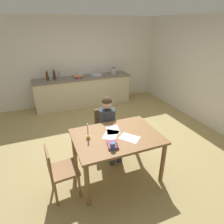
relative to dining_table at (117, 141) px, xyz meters
name	(u,v)px	position (x,y,z in m)	size (l,w,h in m)	color
ground_plane	(109,141)	(0.27, 1.03, -0.70)	(5.20, 5.20, 0.04)	tan
wall_back	(79,62)	(0.27, 3.63, 0.62)	(5.20, 0.12, 2.60)	silver
wall_right	(209,72)	(2.87, 1.03, 0.62)	(0.12, 5.20, 2.60)	silver
kitchen_counter	(84,91)	(0.27, 3.27, -0.22)	(2.95, 0.64, 0.90)	beige
dining_table	(117,141)	(0.00, 0.00, 0.00)	(1.36, 0.97, 0.78)	olive
chair_at_table	(106,129)	(0.07, 0.72, -0.18)	(0.43, 0.43, 0.88)	olive
person_seated	(109,124)	(0.08, 0.58, 0.00)	(0.34, 0.60, 1.19)	#333842
chair_side_empty	(59,170)	(-0.94, -0.10, -0.20)	(0.43, 0.43, 0.86)	olive
coffee_mug	(113,146)	(-0.19, -0.31, 0.16)	(0.11, 0.07, 0.11)	#33598C
candlestick	(88,135)	(-0.44, 0.08, 0.18)	(0.06, 0.06, 0.26)	gold
book_magazine	(113,145)	(-0.16, -0.23, 0.12)	(0.15, 0.21, 0.03)	#944258
paper_letter	(111,135)	(-0.08, 0.06, 0.11)	(0.21, 0.30, 0.00)	white
paper_bill	(113,130)	(0.01, 0.19, 0.11)	(0.21, 0.30, 0.00)	white
paper_envelope	(129,138)	(0.15, -0.14, 0.11)	(0.21, 0.30, 0.00)	white
sink_unit	(96,75)	(0.70, 3.27, 0.25)	(0.36, 0.36, 0.24)	#B2B7BC
bottle_oil	(47,76)	(-0.75, 3.30, 0.34)	(0.07, 0.07, 0.28)	#593319
bottle_vinegar	(51,77)	(-0.66, 3.21, 0.33)	(0.06, 0.06, 0.26)	#8C999E
bottle_wine_red	(54,75)	(-0.55, 3.32, 0.34)	(0.08, 0.08, 0.28)	#593319
bottle_sauce	(59,75)	(-0.42, 3.27, 0.34)	(0.07, 0.07, 0.27)	#8C999E
mixing_bowl	(78,76)	(0.12, 3.22, 0.28)	(0.26, 0.26, 0.12)	tan
stovetop_kettle	(114,71)	(1.28, 3.27, 0.32)	(0.18, 0.18, 0.22)	#B7BABF
wine_glass_near_sink	(83,72)	(0.33, 3.42, 0.33)	(0.07, 0.07, 0.15)	silver
wine_glass_by_kettle	(80,72)	(0.22, 3.42, 0.33)	(0.07, 0.07, 0.15)	silver
teacup_on_counter	(79,77)	(0.12, 3.12, 0.27)	(0.11, 0.07, 0.09)	#D84C3F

